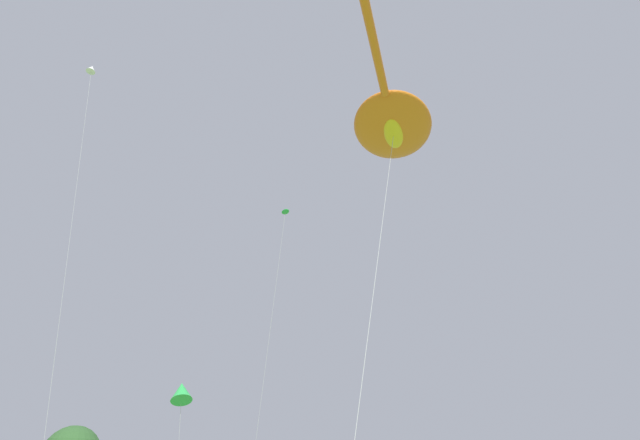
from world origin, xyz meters
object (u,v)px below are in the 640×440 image
Objects in this scene: small_kite_delta_white at (284,225)px; small_kite_stunt_black at (91,75)px; small_kite_bird_shape at (182,392)px; big_show_kite at (392,124)px.

small_kite_stunt_black is at bearing -107.52° from small_kite_delta_white.
small_kite_stunt_black is at bearing 5.82° from small_kite_bird_shape.
small_kite_bird_shape is 11.39m from small_kite_delta_white.
big_show_kite is 1.07× the size of small_kite_delta_white.
small_kite_stunt_black is (-8.74, 1.58, 18.18)m from small_kite_bird_shape.
small_kite_stunt_black reaches higher than big_show_kite.
small_kite_stunt_black reaches higher than small_kite_delta_white.
small_kite_delta_white is (1.39, 9.62, -1.75)m from big_show_kite.
small_kite_bird_shape is at bearing 71.18° from big_show_kite.
big_show_kite is 0.75× the size of small_kite_stunt_black.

